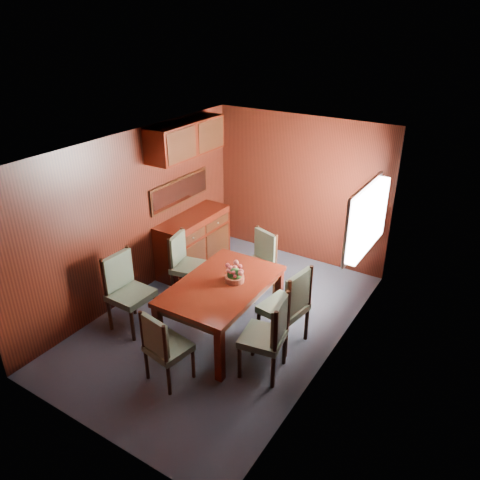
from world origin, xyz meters
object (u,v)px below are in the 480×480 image
Objects in this scene: sideboard at (194,242)px; chair_left_near at (126,287)px; dining_table at (222,291)px; chair_head at (163,345)px; chair_right_near at (270,333)px; flower_centerpiece at (235,273)px.

chair_left_near reaches higher than sideboard.
chair_left_near reaches higher than dining_table.
dining_table is at bearing 96.62° from chair_head.
sideboard is 1.37× the size of chair_right_near.
flower_centerpiece reaches higher than chair_head.
chair_left_near is (-1.16, -0.51, -0.07)m from dining_table.
dining_table is 1.77× the size of chair_head.
sideboard reaches higher than dining_table.
chair_right_near is at bearing -31.06° from flower_centerpiece.
dining_table is 1.56× the size of chair_left_near.
flower_centerpiece is at bearing -36.24° from sideboard.
chair_left_near reaches higher than chair_right_near.
dining_table is 1.09m from chair_head.
chair_head is at bearing -59.80° from sideboard.
chair_head is (1.34, -2.31, 0.06)m from sideboard.
chair_right_near is 1.10× the size of chair_head.
sideboard is 2.67m from chair_head.
chair_left_near reaches higher than chair_head.
chair_left_near is at bearing 85.25° from chair_right_near.
chair_left_near is at bearing -82.43° from sideboard.
chair_head is (-0.92, -0.75, -0.05)m from chair_right_near.
chair_right_near reaches higher than dining_table.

